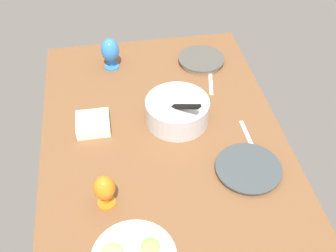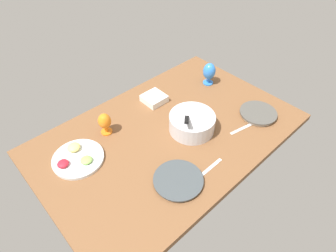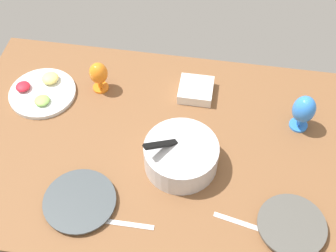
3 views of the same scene
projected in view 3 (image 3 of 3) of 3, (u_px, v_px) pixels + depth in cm
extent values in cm
cube|color=brown|center=(153.00, 147.00, 180.56)|extent=(160.00, 104.00, 4.00)
cylinder|color=silver|center=(291.00, 227.00, 155.86)|extent=(22.13, 22.13, 1.77)
cylinder|color=#4E4C47|center=(292.00, 225.00, 154.75)|extent=(24.05, 24.05, 1.06)
cylinder|color=silver|center=(80.00, 202.00, 162.06)|extent=(24.34, 24.34, 1.36)
cylinder|color=#3E4549|center=(80.00, 201.00, 161.20)|extent=(26.45, 26.45, 0.82)
cylinder|color=silver|center=(181.00, 156.00, 168.79)|extent=(28.08, 28.08, 11.01)
cylinder|color=white|center=(181.00, 151.00, 166.19)|extent=(25.28, 25.28, 1.98)
cube|color=black|center=(168.00, 143.00, 163.88)|extent=(16.75, 15.46, 11.61)
cylinder|color=silver|center=(43.00, 93.00, 194.70)|extent=(28.75, 28.75, 1.80)
ellipsoid|color=red|center=(23.00, 87.00, 194.00)|extent=(6.30, 6.30, 2.70)
ellipsoid|color=#8CC659|center=(42.00, 100.00, 189.34)|extent=(6.53, 6.53, 2.27)
ellipsoid|color=#F9E072|center=(50.00, 78.00, 196.66)|extent=(7.38, 7.38, 3.45)
cylinder|color=#317CE4|center=(298.00, 125.00, 184.26)|extent=(7.49, 7.49, 1.00)
cylinder|color=#317CE4|center=(299.00, 122.00, 182.60)|extent=(2.00, 2.00, 3.20)
ellipsoid|color=#317CE4|center=(304.00, 109.00, 176.40)|extent=(9.12, 9.12, 12.58)
cylinder|color=orange|center=(101.00, 87.00, 197.29)|extent=(6.91, 6.91, 1.00)
cylinder|color=orange|center=(100.00, 84.00, 195.57)|extent=(2.00, 2.00, 3.37)
ellipsoid|color=orange|center=(98.00, 73.00, 190.28)|extent=(7.93, 7.93, 10.08)
cube|color=white|center=(196.00, 90.00, 193.82)|extent=(14.46, 14.46, 4.69)
cube|color=#F9E072|center=(196.00, 88.00, 192.64)|extent=(11.86, 11.86, 1.50)
cube|color=silver|center=(238.00, 222.00, 157.63)|extent=(17.99, 5.39, 0.60)
cube|color=silver|center=(129.00, 224.00, 157.09)|extent=(18.02, 1.99, 0.60)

